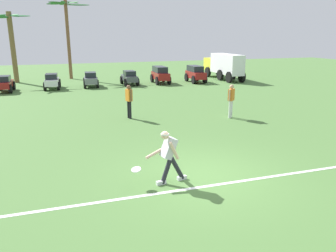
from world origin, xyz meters
The scene contains 15 objects.
ground_plane centered at (0.00, 0.00, 0.00)m, with size 80.00×80.00×0.00m, color #4B7438.
field_line_paint centered at (0.00, -0.61, 0.00)m, with size 26.92×0.11×0.01m, color white.
frisbee_thrower centered at (-1.02, -0.08, 0.80)m, with size 1.13×0.47×1.42m.
frisbee_in_flight centered at (-1.87, 0.00, 0.46)m, with size 0.35×0.35×0.08m.
teammate_near_sideline centered at (-0.45, 7.06, 0.94)m, with size 0.28×0.49×1.56m.
teammate_midfield centered at (4.04, 5.63, 0.94)m, with size 0.43×0.37×1.56m.
parked_car_slot_a centered at (-6.85, 17.19, 0.56)m, with size 1.16×2.23×1.10m.
parked_car_slot_b centered at (-3.77, 17.51, 0.56)m, with size 1.23×2.26×1.10m.
parked_car_slot_c centered at (-1.03, 17.64, 0.56)m, with size 1.24×2.26×1.10m.
parked_car_slot_d centered at (1.95, 17.68, 0.56)m, with size 1.10×2.21×1.10m.
parked_car_slot_e centered at (4.49, 17.69, 0.72)m, with size 1.24×2.44×1.34m.
parked_car_slot_f centered at (7.42, 17.34, 0.72)m, with size 1.24×2.44×1.34m.
box_truck centered at (10.53, 18.30, 1.23)m, with size 1.56×5.94×2.20m.
palm_tree_left_of_centre centered at (-6.54, 22.03, 3.24)m, with size 3.52×3.39×5.55m.
palm_tree_right_of_centre centered at (-2.14, 23.11, 4.30)m, with size 3.61×3.75×6.75m.
Camera 1 is at (-3.63, -7.50, 3.72)m, focal length 35.00 mm.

